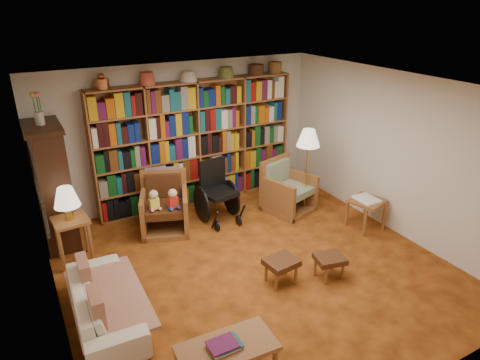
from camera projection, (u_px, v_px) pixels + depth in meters
floor at (253, 266)px, 6.02m from camera, size 5.00×5.00×0.00m
ceiling at (255, 88)px, 5.03m from camera, size 5.00×5.00×0.00m
wall_back at (182, 134)px, 7.54m from camera, size 5.00×0.00×5.00m
wall_front at (408, 293)px, 3.51m from camera, size 5.00×0.00×5.00m
wall_left at (46, 232)px, 4.42m from camera, size 0.00×5.00×5.00m
wall_right at (393, 153)px, 6.62m from camera, size 0.00×5.00×5.00m
bookshelf at (197, 140)px, 7.52m from camera, size 3.60×0.30×2.42m
curio_cabinet at (52, 185)px, 6.26m from camera, size 0.50×0.95×2.40m
framed_pictures at (38, 188)px, 4.52m from camera, size 0.03×0.52×0.97m
sofa at (105, 302)px, 4.93m from camera, size 1.68×0.71×0.48m
sofa_throw at (108, 297)px, 4.93m from camera, size 0.83×1.50×0.04m
cushion_left at (85, 275)px, 5.07m from camera, size 0.14×0.39×0.39m
cushion_right at (97, 309)px, 4.51m from camera, size 0.14×0.40×0.39m
side_table_lamp at (72, 230)px, 5.92m from camera, size 0.49×0.49×0.69m
table_lamp at (66, 198)px, 5.72m from camera, size 0.35×0.35×0.47m
armchair_leather at (163, 206)px, 6.88m from camera, size 1.00×0.99×0.94m
armchair_sage at (286, 190)px, 7.53m from camera, size 0.94×0.95×0.90m
wheelchair at (217, 193)px, 7.15m from camera, size 0.59×0.82×1.02m
floor_lamp at (308, 141)px, 7.08m from camera, size 0.39×0.39×1.49m
side_table_papers at (367, 204)px, 6.85m from camera, size 0.61×0.61×0.53m
footstool_a at (281, 264)px, 5.57m from camera, size 0.44×0.39×0.35m
footstool_b at (330, 260)px, 5.68m from camera, size 0.44×0.39×0.32m
coffee_table at (227, 350)px, 4.15m from camera, size 0.99×0.53×0.44m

